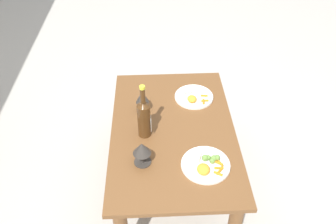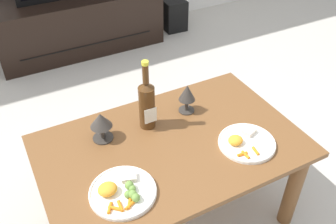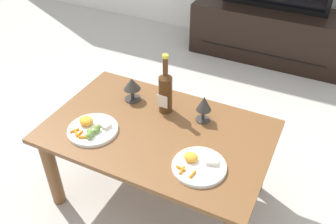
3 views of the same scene
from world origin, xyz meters
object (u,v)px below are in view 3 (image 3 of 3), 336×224
at_px(tv_stand, 269,34).
at_px(dinner_plate_left, 92,129).
at_px(goblet_right, 204,105).
at_px(dinner_plate_right, 199,165).
at_px(dining_table, 158,143).
at_px(wine_bottle, 165,91).
at_px(goblet_left, 132,85).

xyz_separation_m(tv_stand, dinner_plate_left, (-0.42, -2.04, 0.27)).
height_order(goblet_right, dinner_plate_right, goblet_right).
relative_size(dining_table, dinner_plate_left, 4.42).
bearing_deg(wine_bottle, dinner_plate_right, -44.23).
height_order(wine_bottle, goblet_left, wine_bottle).
bearing_deg(tv_stand, dining_table, -94.22).
height_order(wine_bottle, goblet_right, wine_bottle).
height_order(dinner_plate_left, dinner_plate_right, dinner_plate_left).
distance_m(tv_stand, goblet_right, 1.76).
height_order(goblet_left, dinner_plate_left, goblet_left).
distance_m(goblet_left, dinner_plate_right, 0.61).
relative_size(goblet_left, goblet_right, 0.93).
relative_size(wine_bottle, dinner_plate_left, 1.32).
distance_m(dinner_plate_left, dinner_plate_right, 0.56).
bearing_deg(wine_bottle, dining_table, -77.34).
height_order(tv_stand, goblet_right, goblet_right).
bearing_deg(dining_table, dinner_plate_left, -152.27).
xyz_separation_m(goblet_right, dinner_plate_left, (-0.46, -0.32, -0.08)).
distance_m(dining_table, wine_bottle, 0.27).
bearing_deg(tv_stand, goblet_right, -88.93).
xyz_separation_m(dining_table, dinner_plate_right, (0.28, -0.15, 0.10)).
bearing_deg(goblet_right, goblet_left, 180.00).
bearing_deg(dinner_plate_right, tv_stand, 93.89).
xyz_separation_m(dining_table, goblet_left, (-0.24, 0.17, 0.18)).
xyz_separation_m(goblet_left, dinner_plate_left, (-0.04, -0.32, -0.08)).
height_order(dining_table, goblet_right, goblet_right).
distance_m(dining_table, dinner_plate_left, 0.34).
bearing_deg(wine_bottle, goblet_right, 3.12).
relative_size(tv_stand, goblet_left, 10.12).
height_order(wine_bottle, dinner_plate_right, wine_bottle).
distance_m(dining_table, tv_stand, 1.90).
bearing_deg(goblet_right, tv_stand, 91.07).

